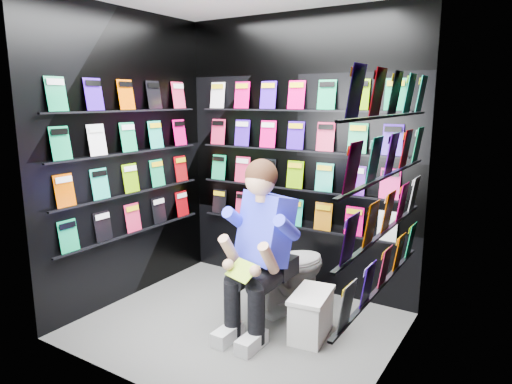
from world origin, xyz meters
The scene contains 13 objects.
floor centered at (0.00, 0.00, 0.00)m, with size 2.40×2.40×0.00m, color #5C5B59.
wall_back centered at (0.00, 1.00, 1.30)m, with size 2.40×0.04×2.60m, color black.
wall_front centered at (0.00, -1.00, 1.30)m, with size 2.40×0.04×2.60m, color black.
wall_left centered at (-1.20, 0.00, 1.30)m, with size 0.04×2.00×2.60m, color black.
wall_right centered at (1.20, 0.00, 1.30)m, with size 0.04×2.00×2.60m, color black.
comics_back centered at (0.00, 0.97, 1.31)m, with size 2.10×0.06×1.37m, color #F1036C, non-canonical shape.
comics_left centered at (-1.17, 0.00, 1.31)m, with size 0.06×1.70×1.37m, color #F1036C, non-canonical shape.
comics_right centered at (1.17, 0.00, 1.31)m, with size 0.06×1.70×1.37m, color #F1036C, non-canonical shape.
toilet centered at (0.18, 0.53, 0.37)m, with size 0.42×0.75×0.73m, color white.
longbox centered at (0.57, 0.17, 0.16)m, with size 0.24×0.44×0.33m, color white.
longbox_lid centered at (0.57, 0.17, 0.34)m, with size 0.26×0.46×0.03m, color white.
reader centered at (0.18, 0.15, 0.80)m, with size 0.57×0.83×1.53m, color #3034DF, non-canonical shape.
held_comic centered at (0.18, -0.20, 0.58)m, with size 0.25×0.01×0.17m, color green.
Camera 1 is at (1.96, -2.84, 1.82)m, focal length 32.00 mm.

